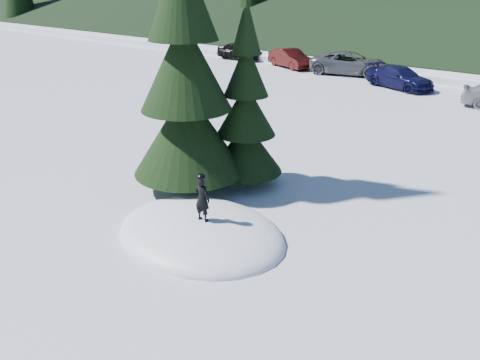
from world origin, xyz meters
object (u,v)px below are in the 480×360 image
Objects in this scene: spruce_short at (246,116)px; child_skier at (202,199)px; spruce_tall at (185,77)px; car_1 at (290,58)px; car_0 at (240,51)px; car_2 at (350,63)px; car_3 at (400,77)px.

spruce_short reaches higher than child_skier.
spruce_tall is 2.18× the size of car_1.
spruce_short is 24.56m from car_0.
spruce_tall is 20.68m from car_2.
spruce_tall reaches higher than car_3.
car_1 is at bearing 78.86° from car_2.
car_2 is at bearing -93.44° from car_0.
spruce_tall is at bearing 179.97° from car_2.
spruce_short is at bearing -128.26° from car_1.
car_2 is (9.68, -0.24, 0.07)m from car_0.
car_0 is 0.74× the size of car_2.
spruce_tall is 2.11m from spruce_short.
car_2 is at bearing -77.09° from child_skier.
car_2 reaches higher than car_3.
car_2 is at bearing 82.58° from car_3.
child_skier is 19.94m from car_3.
car_3 is (13.91, -2.30, -0.04)m from car_0.
car_1 is (5.12, -0.52, -0.01)m from car_0.
spruce_tall reaches higher than car_0.
car_2 is 1.24× the size of car_3.
spruce_short is at bearing -73.69° from child_skier.
spruce_tall is 7.73× the size of child_skier.
spruce_short reaches higher than car_2.
car_0 is (-17.22, 21.95, -0.38)m from child_skier.
child_skier reaches higher than car_1.
spruce_short is 1.03× the size of car_2.
car_2 is at bearing -65.33° from car_1.
car_0 reaches higher than car_1.
spruce_short is at bearing -141.70° from car_0.
child_skier reaches higher than car_2.
spruce_tall is at bearing -132.38° from car_1.
car_2 is (-6.18, 18.45, -1.38)m from spruce_short.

